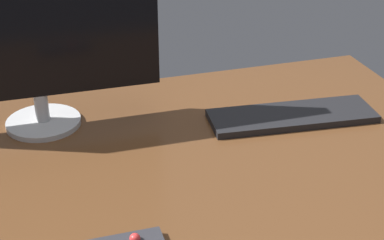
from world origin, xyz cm
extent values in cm
cube|color=brown|center=(0.00, 0.00, 1.00)|extent=(140.00, 84.00, 2.00)
cylinder|color=silver|center=(-26.40, 23.06, 2.66)|extent=(18.30, 18.30, 1.33)
cylinder|color=silver|center=(-26.40, 23.06, 6.87)|extent=(3.36, 3.36, 7.08)
cube|color=black|center=(-26.40, 23.06, 29.30)|extent=(58.92, 3.55, 37.79)
cube|color=black|center=(33.82, 7.83, 2.89)|extent=(42.88, 16.80, 1.78)
sphere|color=red|center=(-14.42, -29.03, 3.98)|extent=(2.00, 2.00, 2.00)
camera|label=1|loc=(-29.21, -112.93, 73.01)|focal=56.17mm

